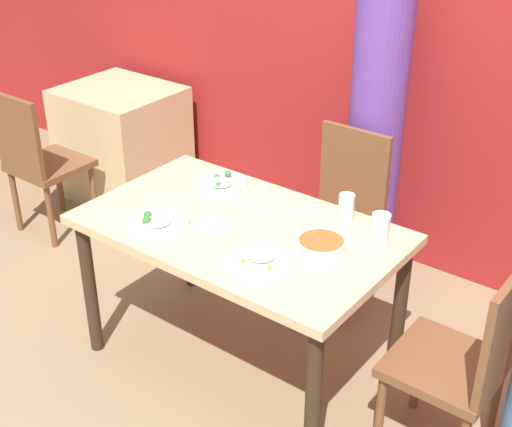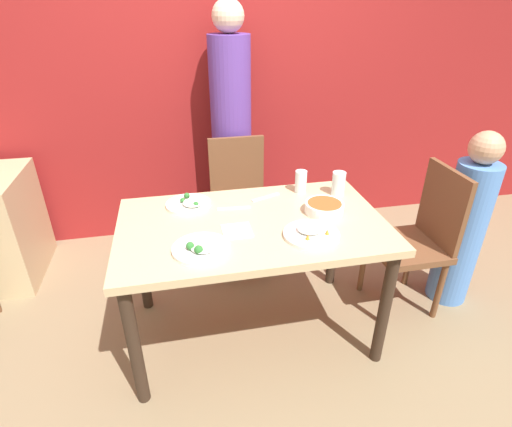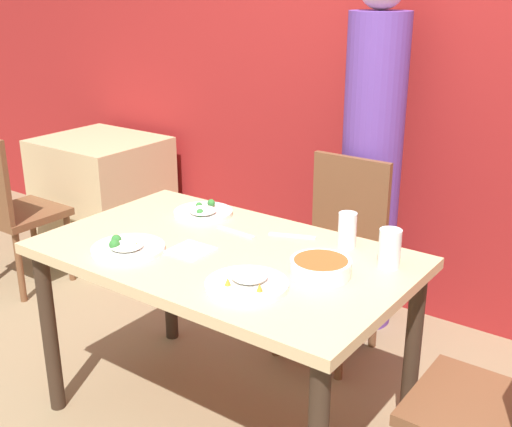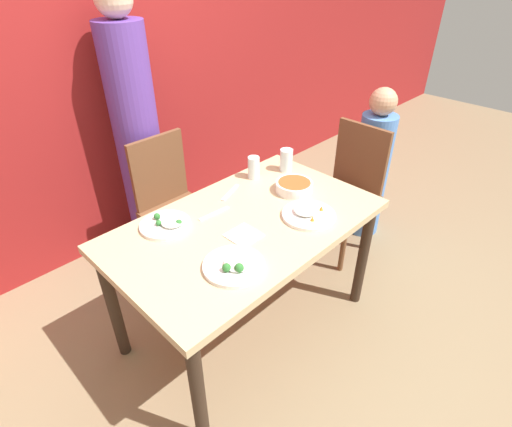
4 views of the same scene
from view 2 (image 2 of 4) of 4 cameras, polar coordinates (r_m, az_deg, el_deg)
ground_plane at (r=2.45m, az=-0.46°, el=-16.23°), size 10.00×10.00×0.00m
wall_back at (r=3.06m, az=-5.76°, el=21.34°), size 10.00×0.06×2.70m
dining_table at (r=2.05m, az=-0.53°, el=-3.37°), size 1.34×0.80×0.73m
chair_adult_spot at (r=2.77m, az=-2.32°, el=1.90°), size 0.40×0.40×0.90m
chair_child_spot at (r=2.54m, az=22.21°, el=-3.09°), size 0.40×0.40×0.90m
person_adult at (r=2.93m, az=-3.49°, el=10.45°), size 0.28×0.28×1.73m
person_child at (r=2.69m, az=27.53°, el=-1.71°), size 0.24×0.24×1.10m
bowl_curry at (r=2.11m, az=9.72°, el=0.87°), size 0.20×0.20×0.05m
plate_rice_adult at (r=1.79m, az=-7.80°, el=-4.93°), size 0.26×0.26×0.06m
plate_rice_child at (r=1.90m, az=7.85°, el=-2.78°), size 0.27×0.27×0.05m
plate_noodles at (r=2.18m, az=-9.47°, el=1.40°), size 0.24×0.24×0.05m
glass_water_tall at (r=2.31m, az=11.70°, el=4.22°), size 0.08×0.08×0.13m
glass_water_short at (r=2.30m, az=6.42°, el=4.54°), size 0.07×0.07×0.13m
napkin_folded at (r=1.92m, az=-2.74°, el=-2.49°), size 0.14×0.14×0.01m
fork_steel at (r=2.25m, az=1.38°, el=2.35°), size 0.18×0.08×0.01m
spoon_steel at (r=2.13m, az=-3.18°, el=0.76°), size 0.18×0.03×0.01m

